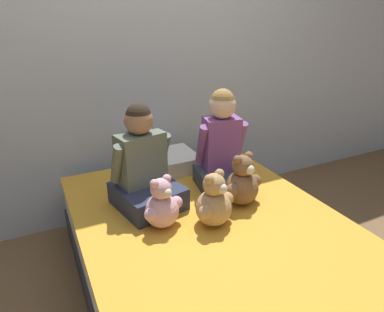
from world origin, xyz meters
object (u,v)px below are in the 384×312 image
Objects in this scene: child_on_left at (144,168)px; pillow_at_headboard at (163,163)px; child_on_right at (222,148)px; bed at (220,266)px; teddy_bear_held_by_left_child at (162,206)px; teddy_bear_held_by_right_child at (242,183)px; teddy_bear_between_children at (214,203)px.

pillow_at_headboard is (0.26, 0.38, -0.17)m from child_on_left.
child_on_right is (0.50, 0.00, 0.03)m from child_on_left.
bed is 3.36× the size of child_on_left.
teddy_bear_held_by_right_child is (0.49, 0.01, 0.01)m from teddy_bear_held_by_left_child.
pillow_at_headboard is at bearing 90.00° from bed.
teddy_bear_held_by_left_child is (0.01, -0.25, -0.11)m from child_on_left.
child_on_left is 0.50m from child_on_right.
child_on_right is at bearing -57.04° from pillow_at_headboard.
child_on_right is at bearing 8.59° from teddy_bear_held_by_left_child.
child_on_left is 0.44m from teddy_bear_between_children.
child_on_left is 0.56m from teddy_bear_held_by_right_child.
child_on_right is 0.57m from teddy_bear_held_by_left_child.
teddy_bear_between_children reaches higher than pillow_at_headboard.
child_on_left is (-0.26, 0.42, 0.45)m from bed.
pillow_at_headboard is at bearing 43.48° from child_on_left.
teddy_bear_between_children is at bearing -115.76° from child_on_right.
teddy_bear_held_by_left_child is at bearing -112.00° from pillow_at_headboard.
bed is 6.63× the size of teddy_bear_between_children.
teddy_bear_between_children is at bearing -168.21° from teddy_bear_held_by_right_child.
child_on_right is 1.35× the size of pillow_at_headboard.
child_on_right is 1.99× the size of teddy_bear_held_by_right_child.
bed is 0.67m from child_on_left.
teddy_bear_held_by_left_child is 0.27m from teddy_bear_between_children.
child_on_left is 0.96× the size of child_on_right.
child_on_right is at bearing 75.91° from teddy_bear_held_by_right_child.
bed is 6.41× the size of teddy_bear_held_by_right_child.
teddy_bear_held_by_right_child is 1.04× the size of teddy_bear_between_children.
child_on_right is 0.49m from pillow_at_headboard.
teddy_bear_held_by_right_child reaches higher than teddy_bear_between_children.
teddy_bear_between_children is 0.65× the size of pillow_at_headboard.
teddy_bear_held_by_left_child is 0.61× the size of pillow_at_headboard.
teddy_bear_held_by_right_child is (0.24, 0.18, 0.36)m from bed.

